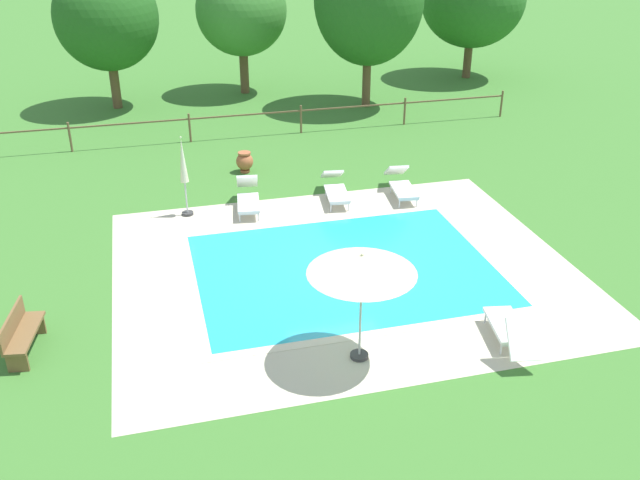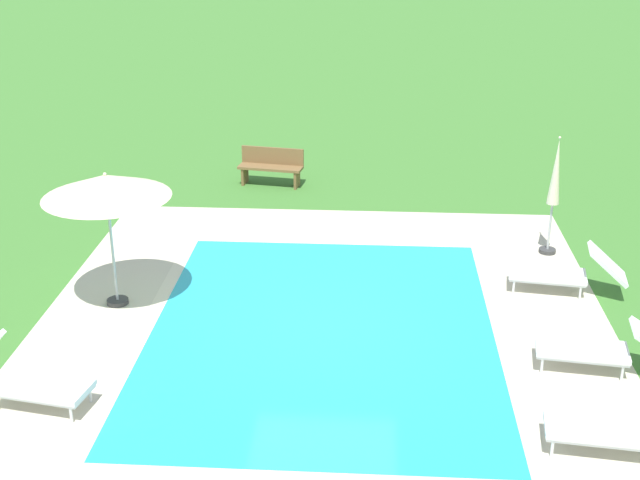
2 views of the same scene
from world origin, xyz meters
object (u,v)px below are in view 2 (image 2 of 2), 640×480
(wooden_bench_lawn_side, at_px, (271,166))
(sun_lounger_north_mid, at_px, (23,379))
(patio_umbrella_closed_row_west, at_px, (555,181))
(sun_lounger_north_end, at_px, (624,428))
(sun_lounger_north_far, at_px, (565,272))
(sun_lounger_north_near_steps, at_px, (603,348))
(patio_umbrella_open_foreground, at_px, (106,187))

(wooden_bench_lawn_side, bearing_deg, sun_lounger_north_mid, -13.39)
(patio_umbrella_closed_row_west, bearing_deg, sun_lounger_north_end, -2.31)
(sun_lounger_north_far, xyz_separation_m, wooden_bench_lawn_side, (-5.45, -5.70, 0.09))
(sun_lounger_north_end, relative_size, patio_umbrella_closed_row_west, 0.90)
(sun_lounger_north_near_steps, relative_size, patio_umbrella_open_foreground, 0.91)
(sun_lounger_north_near_steps, height_order, patio_umbrella_closed_row_west, patio_umbrella_closed_row_west)
(sun_lounger_north_near_steps, bearing_deg, patio_umbrella_closed_row_west, 179.71)
(patio_umbrella_closed_row_west, bearing_deg, sun_lounger_north_mid, -54.54)
(sun_lounger_north_mid, distance_m, sun_lounger_north_end, 7.77)
(sun_lounger_north_far, bearing_deg, patio_umbrella_open_foreground, -82.95)
(patio_umbrella_closed_row_west, relative_size, wooden_bench_lawn_side, 1.48)
(sun_lounger_north_far, relative_size, wooden_bench_lawn_side, 1.30)
(sun_lounger_north_mid, distance_m, wooden_bench_lawn_side, 9.69)
(sun_lounger_north_far, bearing_deg, sun_lounger_north_near_steps, 0.71)
(patio_umbrella_closed_row_west, xyz_separation_m, wooden_bench_lawn_side, (-3.73, -5.76, -0.98))
(patio_umbrella_closed_row_west, bearing_deg, wooden_bench_lawn_side, -122.92)
(sun_lounger_north_end, xyz_separation_m, patio_umbrella_open_foreground, (-3.63, -7.37, 1.71))
(sun_lounger_north_far, relative_size, patio_umbrella_closed_row_west, 0.88)
(sun_lounger_north_near_steps, height_order, sun_lounger_north_far, sun_lounger_north_far)
(patio_umbrella_open_foreground, distance_m, patio_umbrella_closed_row_west, 8.09)
(sun_lounger_north_near_steps, distance_m, sun_lounger_north_mid, 8.10)
(patio_umbrella_open_foreground, relative_size, patio_umbrella_closed_row_west, 1.01)
(sun_lounger_north_end, bearing_deg, wooden_bench_lawn_side, -151.20)
(sun_lounger_north_far, xyz_separation_m, patio_umbrella_open_foreground, (0.94, -7.57, 1.70))
(sun_lounger_north_near_steps, xyz_separation_m, sun_lounger_north_mid, (1.38, -7.98, 0.03))
(sun_lounger_north_far, distance_m, wooden_bench_lawn_side, 7.89)
(sun_lounger_north_far, distance_m, patio_umbrella_closed_row_west, 2.02)
(sun_lounger_north_mid, relative_size, sun_lounger_north_far, 0.98)
(patio_umbrella_open_foreground, bearing_deg, sun_lounger_north_mid, -7.18)
(sun_lounger_north_far, height_order, patio_umbrella_closed_row_west, patio_umbrella_closed_row_west)
(sun_lounger_north_end, distance_m, patio_umbrella_open_foreground, 8.39)
(sun_lounger_north_near_steps, distance_m, wooden_bench_lawn_side, 9.88)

